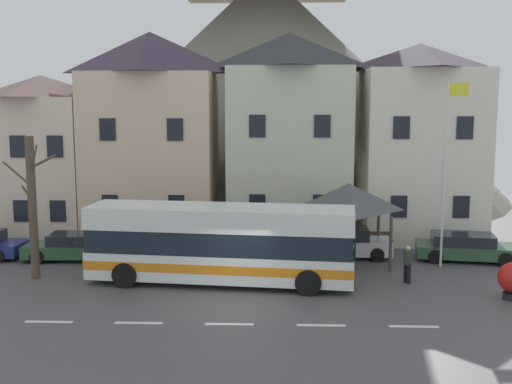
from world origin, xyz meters
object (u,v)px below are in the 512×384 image
object	(u,v)px
pedestrian_00	(341,251)
bare_tree_00	(32,207)
townhouse_02	(289,136)
townhouse_03	(417,141)
parked_car_01	(343,242)
hilltop_castle	(266,75)
public_bench	(378,240)
townhouse_00	(44,155)
townhouse_01	(152,136)
parked_car_02	(77,247)
pedestrian_01	(408,263)
flagpole	(446,162)
transit_bus	(221,245)
bus_shelter	(349,197)
parked_car_00	(466,247)

from	to	relation	value
pedestrian_00	bare_tree_00	xyz separation A→B (m)	(-12.75, -1.68, 2.16)
townhouse_02	townhouse_03	world-z (taller)	townhouse_02
parked_car_01	pedestrian_00	world-z (taller)	pedestrian_00
townhouse_03	parked_car_01	size ratio (longest dim) A/B	2.38
townhouse_02	hilltop_castle	bearing A→B (deg)	95.38
public_bench	pedestrian_00	bearing A→B (deg)	-119.05
townhouse_00	townhouse_02	world-z (taller)	townhouse_02
townhouse_01	parked_car_02	distance (m)	7.57
townhouse_00	pedestrian_00	xyz separation A→B (m)	(15.71, -7.52, -3.50)
parked_car_02	pedestrian_00	world-z (taller)	pedestrian_00
townhouse_01	pedestrian_01	size ratio (longest dim) A/B	7.13
hilltop_castle	parked_car_01	size ratio (longest dim) A/B	8.65
townhouse_01	bare_tree_00	bearing A→B (deg)	-111.31
townhouse_01	townhouse_00	bearing A→B (deg)	172.29
townhouse_01	flagpole	xyz separation A→B (m)	(14.06, -5.88, -0.80)
pedestrian_00	transit_bus	bearing A→B (deg)	-157.23
townhouse_01	bus_shelter	xyz separation A→B (m)	(9.94, -5.16, -2.45)
bare_tree_00	flagpole	bearing A→B (deg)	8.14
townhouse_03	public_bench	bearing A→B (deg)	-125.61
parked_car_01	public_bench	world-z (taller)	parked_car_01
townhouse_00	bus_shelter	size ratio (longest dim) A/B	2.41
townhouse_02	townhouse_00	bearing A→B (deg)	178.15
pedestrian_01	bare_tree_00	xyz separation A→B (m)	(-15.24, 0.16, 2.17)
parked_car_00	parked_car_02	distance (m)	17.97
townhouse_00	townhouse_02	distance (m)	13.58
parked_car_01	public_bench	xyz separation A→B (m)	(1.85, 1.57, -0.22)
townhouse_00	pedestrian_00	bearing A→B (deg)	-25.58
bare_tree_00	townhouse_00	bearing A→B (deg)	107.82
parked_car_01	pedestrian_00	distance (m)	2.43
pedestrian_00	townhouse_00	bearing A→B (deg)	154.42
townhouse_03	parked_car_02	xyz separation A→B (m)	(-16.79, -6.11, -4.55)
public_bench	flagpole	world-z (taller)	flagpole
transit_bus	flagpole	xyz separation A→B (m)	(9.58, 2.91, 3.06)
hilltop_castle	transit_bus	xyz separation A→B (m)	(-1.27, -25.90, -7.88)
townhouse_00	parked_car_00	bearing A→B (deg)	-14.42
townhouse_01	flagpole	bearing A→B (deg)	-22.70
townhouse_01	transit_bus	distance (m)	10.59
transit_bus	pedestrian_01	bearing A→B (deg)	8.25
townhouse_01	transit_bus	size ratio (longest dim) A/B	1.01
townhouse_02	parked_car_02	xyz separation A→B (m)	(-9.86, -5.66, -4.82)
parked_car_01	pedestrian_01	size ratio (longest dim) A/B	2.84
flagpole	bare_tree_00	size ratio (longest dim) A/B	1.38
transit_bus	townhouse_01	bearing A→B (deg)	123.15
bus_shelter	parked_car_01	size ratio (longest dim) A/B	0.83
public_bench	townhouse_01	bearing A→B (deg)	166.95
townhouse_01	transit_bus	world-z (taller)	townhouse_01
parked_car_01	flagpole	distance (m)	5.99
townhouse_01	parked_car_00	bearing A→B (deg)	-17.03
townhouse_00	public_bench	bearing A→B (deg)	-11.22
bare_tree_00	bus_shelter	bearing A→B (deg)	13.62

